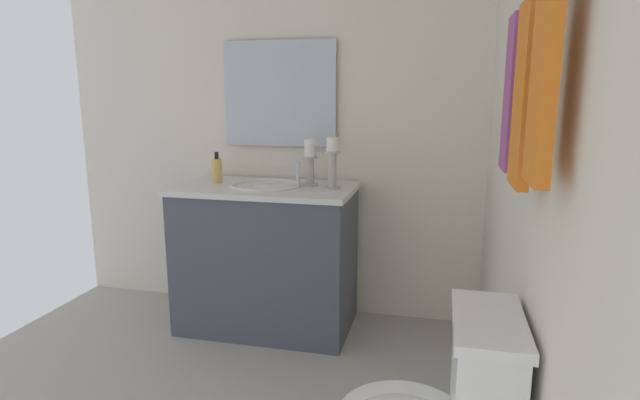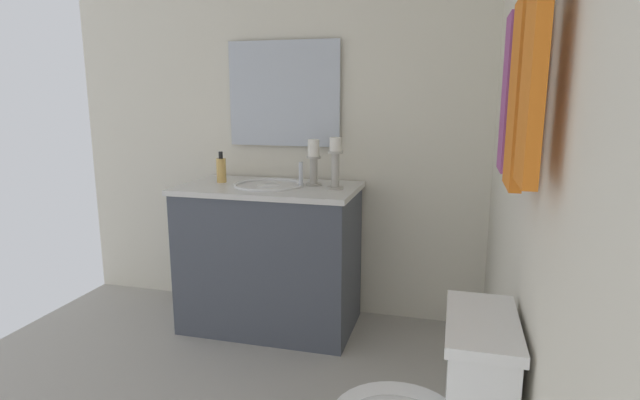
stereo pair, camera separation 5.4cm
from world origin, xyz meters
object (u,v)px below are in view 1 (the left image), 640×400
Objects in this scene: mirror at (279,94)px; towel_near_vanity at (512,94)px; towel_near_corner at (543,84)px; sink_basin at (266,193)px; candle_holder_short at (310,161)px; towel_center at (524,96)px; towel_bar at (539,7)px; vanity_cabinet at (267,257)px; soap_bottle at (217,170)px; candle_holder_tall at (332,162)px.

towel_near_vanity is at bearing 42.04° from mirror.
towel_near_corner is at bearing 0.00° from towel_near_vanity.
candle_holder_short reaches higher than sink_basin.
towel_center is 1.12× the size of towel_near_corner.
towel_near_corner is at bearing -4.06° from towel_bar.
sink_basin is at bearing -136.95° from towel_bar.
mirror is at bearing -142.60° from towel_bar.
vanity_cabinet is at bearing -90.00° from sink_basin.
towel_near_vanity reaches higher than towel_bar.
candle_holder_short is (-0.07, 0.24, 0.18)m from sink_basin.
towel_bar is 0.33m from towel_near_vanity.
mirror is 1.50× the size of towel_near_vanity.
candle_holder_tall is at bearing 86.87° from soap_bottle.
vanity_cabinet is 1.78m from towel_near_vanity.
candle_holder_tall is at bearing -148.47° from towel_center.
soap_bottle is 2.07m from towel_bar.
sink_basin is 0.33m from soap_bottle.
towel_near_vanity is at bearing 49.06° from sink_basin.
towel_center is at bearing 48.55° from soap_bottle.
candle_holder_short is (0.21, 0.24, -0.37)m from mirror.
candle_holder_short is 1.46m from towel_near_vanity.
mirror reaches higher than vanity_cabinet.
towel_center reaches higher than soap_bottle.
candle_holder_short is at bearing 93.77° from soap_bottle.
soap_bottle is at bearing -136.57° from towel_near_corner.
candle_holder_tall is 0.60× the size of towel_center.
candle_holder_tall is at bearing 62.64° from candle_holder_short.
sink_basin is (0.00, 0.00, 0.38)m from vanity_cabinet.
vanity_cabinet is 5.61× the size of soap_bottle.
soap_bottle is at bearing -51.86° from mirror.
mirror is 1.47× the size of towel_center.
vanity_cabinet is 3.61× the size of candle_holder_tall.
towel_bar reaches higher than candle_holder_short.
mirror is at bearing -130.38° from candle_holder_short.
mirror is 0.59m from soap_bottle.
towel_near_vanity is (-0.25, -0.02, -0.21)m from towel_bar.
mirror is 1.94m from towel_bar.
candle_holder_short is at bearing -117.36° from candle_holder_tall.
sink_basin is at bearing 83.02° from soap_bottle.
candle_holder_tall is at bearing -152.96° from towel_near_corner.
candle_holder_tall is 0.37× the size of towel_bar.
towel_near_vanity is 0.25m from towel_center.
vanity_cabinet is 2.12m from towel_near_corner.
towel_near_vanity reaches higher than candle_holder_tall.
towel_near_corner reaches higher than sink_basin.
mirror reaches higher than towel_center.
towel_bar is 1.65× the size of towel_near_vanity.
towel_center is at bearing 0.00° from towel_near_vanity.
candle_holder_short is 1.65m from towel_center.
towel_center reaches higher than candle_holder_short.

